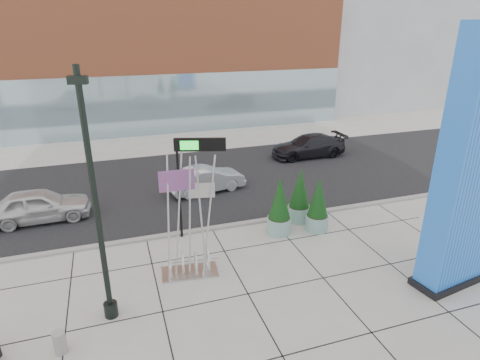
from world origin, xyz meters
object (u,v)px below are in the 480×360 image
object	(u,v)px
public_art_sculpture	(189,244)
car_white_west	(39,206)
blue_pylon	(471,171)
lamp_post	(99,227)
car_silver_mid	(206,180)
overhead_street_sign	(195,152)
concrete_bollard	(60,342)

from	to	relation	value
public_art_sculpture	car_white_west	bearing A→B (deg)	138.58
blue_pylon	car_white_west	world-z (taller)	blue_pylon
blue_pylon	lamp_post	distance (m)	12.02
blue_pylon	lamp_post	size ratio (longest dim) A/B	1.13
lamp_post	public_art_sculpture	distance (m)	3.88
public_art_sculpture	car_silver_mid	xyz separation A→B (m)	(2.52, 7.59, -0.54)
blue_pylon	public_art_sculpture	xyz separation A→B (m)	(-8.87, 3.54, -3.10)
public_art_sculpture	overhead_street_sign	bearing A→B (deg)	77.55
overhead_street_sign	car_white_west	bearing A→B (deg)	168.45
overhead_street_sign	car_silver_mid	bearing A→B (deg)	88.46
blue_pylon	concrete_bollard	world-z (taller)	blue_pylon
concrete_bollard	car_silver_mid	world-z (taller)	car_silver_mid
public_art_sculpture	overhead_street_sign	size ratio (longest dim) A/B	1.05
car_white_west	car_silver_mid	world-z (taller)	car_white_west
lamp_post	concrete_bollard	xyz separation A→B (m)	(-1.43, -1.17, -2.90)
public_art_sculpture	lamp_post	bearing A→B (deg)	-145.43
blue_pylon	concrete_bollard	distance (m)	13.86
overhead_street_sign	car_silver_mid	world-z (taller)	overhead_street_sign
lamp_post	overhead_street_sign	distance (m)	5.97
blue_pylon	car_silver_mid	world-z (taller)	blue_pylon
lamp_post	overhead_street_sign	size ratio (longest dim) A/B	1.75
car_silver_mid	lamp_post	bearing A→B (deg)	139.12
car_white_west	public_art_sculpture	bearing A→B (deg)	-139.16
overhead_street_sign	car_white_west	distance (m)	8.45
lamp_post	car_silver_mid	distance (m)	10.96
blue_pylon	car_white_west	bearing A→B (deg)	136.82
car_white_west	blue_pylon	bearing A→B (deg)	-125.60
lamp_post	car_white_west	world-z (taller)	lamp_post
car_silver_mid	overhead_street_sign	bearing A→B (deg)	151.89
car_white_west	car_silver_mid	size ratio (longest dim) A/B	1.07
car_white_west	overhead_street_sign	bearing A→B (deg)	-119.30
overhead_street_sign	car_silver_mid	distance (m)	5.88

